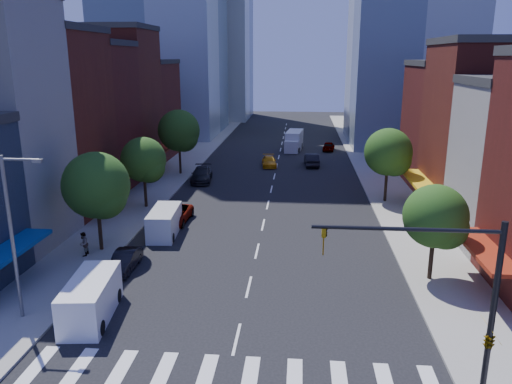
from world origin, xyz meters
TOP-DOWN VIEW (x-y plane):
  - ground at (0.00, 0.00)m, footprint 220.00×220.00m
  - sidewalk_left at (-12.50, 40.00)m, footprint 5.00×120.00m
  - sidewalk_right at (12.50, 40.00)m, footprint 5.00×120.00m
  - crosswalk at (0.00, -3.00)m, footprint 19.00×3.00m
  - bldg_left_2 at (-21.00, 20.50)m, footprint 12.00×9.00m
  - bldg_left_3 at (-21.00, 29.00)m, footprint 12.00×8.00m
  - bldg_left_4 at (-21.00, 37.50)m, footprint 12.00×9.00m
  - bldg_left_5 at (-21.00, 47.00)m, footprint 12.00×10.00m
  - bldg_right_2 at (21.00, 24.00)m, footprint 12.00×10.00m
  - bldg_right_3 at (21.00, 34.00)m, footprint 12.00×10.00m
  - traffic_signal at (9.94, -4.50)m, footprint 7.24×2.24m
  - streetlight at (-11.81, 1.00)m, footprint 2.25×0.25m
  - tree_left_near at (-11.35, 10.92)m, footprint 4.80×4.80m
  - tree_left_mid at (-11.35, 21.92)m, footprint 4.20×4.20m
  - tree_left_far at (-11.35, 35.92)m, footprint 5.00×5.00m
  - tree_right_near at (11.65, 7.92)m, footprint 4.00×4.00m
  - tree_right_far at (11.65, 25.92)m, footprint 4.60×4.60m
  - parked_car_front at (-9.50, 5.42)m, footprint 1.88×3.89m
  - parked_car_second at (-8.62, 7.89)m, footprint 1.41×3.96m
  - parked_car_third at (-7.69, 17.97)m, footprint 2.52×5.15m
  - parked_car_rear at (-8.23, 32.78)m, footprint 2.82×5.73m
  - cargo_van_near at (-8.22, 1.36)m, footprint 2.74×5.56m
  - cargo_van_far at (-7.74, 14.77)m, footprint 2.35×5.16m
  - taxi at (-1.00, 41.73)m, footprint 2.32×4.67m
  - traffic_car_oncoming at (4.56, 42.54)m, footprint 2.05×5.06m
  - traffic_car_far at (7.38, 53.87)m, footprint 2.15×4.28m
  - box_truck at (2.05, 53.83)m, footprint 2.85×7.38m
  - pedestrian_far at (-12.24, 9.68)m, footprint 0.70×0.88m

SIDE VIEW (x-z plane):
  - ground at x=0.00m, z-range 0.00..0.00m
  - crosswalk at x=0.00m, z-range 0.00..0.01m
  - sidewalk_left at x=-12.50m, z-range 0.00..0.15m
  - sidewalk_right at x=12.50m, z-range 0.00..0.15m
  - parked_car_front at x=-9.50m, z-range 0.00..1.28m
  - parked_car_second at x=-8.62m, z-range 0.00..1.30m
  - taxi at x=-1.00m, z-range 0.00..1.30m
  - traffic_car_far at x=7.38m, z-range 0.00..1.40m
  - parked_car_third at x=-7.69m, z-range 0.00..1.41m
  - parked_car_rear at x=-8.23m, z-range 0.00..1.60m
  - traffic_car_oncoming at x=4.56m, z-range 0.00..1.63m
  - pedestrian_far at x=-12.24m, z-range 0.15..1.89m
  - cargo_van_far at x=-7.74m, z-range -0.01..2.13m
  - cargo_van_near at x=-8.22m, z-range -0.01..2.27m
  - box_truck at x=2.05m, z-range -0.08..2.82m
  - traffic_signal at x=9.94m, z-range 0.16..8.16m
  - tree_right_near at x=11.65m, z-range 1.09..7.29m
  - tree_left_mid at x=-11.35m, z-range 1.20..7.85m
  - tree_right_far at x=11.65m, z-range 1.26..8.46m
  - tree_left_near at x=-11.35m, z-range 1.22..8.52m
  - tree_left_far at x=-11.35m, z-range 1.33..9.08m
  - streetlight at x=-11.81m, z-range 0.78..9.78m
  - bldg_left_5 at x=-21.00m, z-range 0.00..13.00m
  - bldg_right_3 at x=21.00m, z-range 0.00..13.00m
  - bldg_left_3 at x=-21.00m, z-range 0.00..15.00m
  - bldg_right_2 at x=21.00m, z-range 0.00..15.00m
  - bldg_left_2 at x=-21.00m, z-range 0.00..16.00m
  - bldg_left_4 at x=-21.00m, z-range 0.00..17.00m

